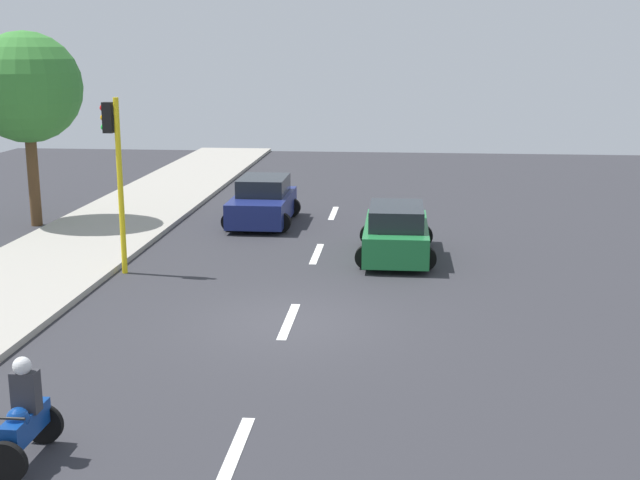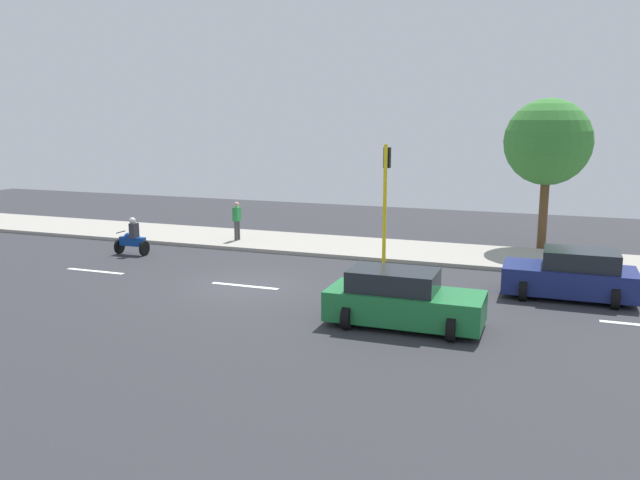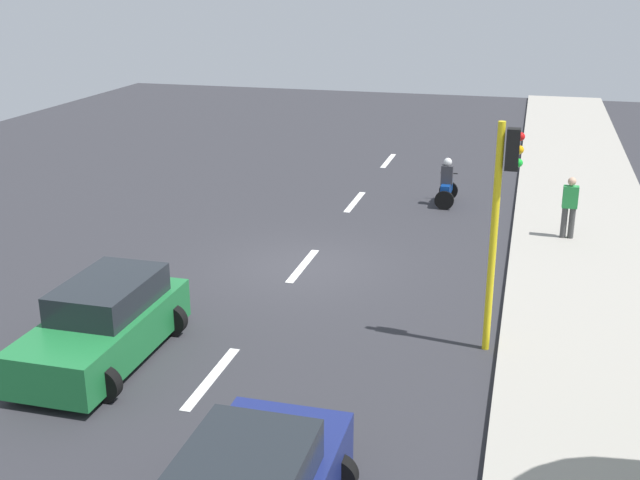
# 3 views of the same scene
# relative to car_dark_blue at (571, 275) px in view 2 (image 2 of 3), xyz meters

# --- Properties ---
(ground_plane) EXTENTS (40.00, 60.00, 0.10)m
(ground_plane) POSITION_rel_car_dark_blue_xyz_m (-2.20, 10.07, -0.76)
(ground_plane) COLOR #2D2D33
(sidewalk) EXTENTS (4.00, 60.00, 0.15)m
(sidewalk) POSITION_rel_car_dark_blue_xyz_m (4.80, 10.07, -0.63)
(sidewalk) COLOR #9E998E
(sidewalk) RESTS_ON ground
(lane_stripe_north) EXTENTS (0.20, 2.40, 0.01)m
(lane_stripe_north) POSITION_rel_car_dark_blue_xyz_m (-2.20, 4.07, -0.70)
(lane_stripe_north) COLOR white
(lane_stripe_north) RESTS_ON ground
(lane_stripe_mid) EXTENTS (0.20, 2.40, 0.01)m
(lane_stripe_mid) POSITION_rel_car_dark_blue_xyz_m (-2.20, 10.07, -0.70)
(lane_stripe_mid) COLOR white
(lane_stripe_mid) RESTS_ON ground
(lane_stripe_south) EXTENTS (0.20, 2.40, 0.01)m
(lane_stripe_south) POSITION_rel_car_dark_blue_xyz_m (-2.20, 16.07, -0.70)
(lane_stripe_south) COLOR white
(lane_stripe_south) RESTS_ON ground
(car_dark_blue) EXTENTS (2.23, 3.88, 1.52)m
(car_dark_blue) POSITION_rel_car_dark_blue_xyz_m (0.00, 0.00, 0.00)
(car_dark_blue) COLOR navy
(car_dark_blue) RESTS_ON ground
(car_green) EXTENTS (2.14, 4.12, 1.52)m
(car_green) POSITION_rel_car_dark_blue_xyz_m (-4.43, 4.28, 0.00)
(car_green) COLOR #1E7238
(car_green) RESTS_ON ground
(motorcycle) EXTENTS (0.60, 1.30, 1.53)m
(motorcycle) POSITION_rel_car_dark_blue_xyz_m (0.65, 16.53, -0.07)
(motorcycle) COLOR black
(motorcycle) RESTS_ON ground
(pedestrian_near_signal) EXTENTS (0.40, 0.24, 1.69)m
(pedestrian_near_signal) POSITION_rel_car_dark_blue_xyz_m (4.24, 13.65, 0.35)
(pedestrian_near_signal) COLOR #3F3F3F
(pedestrian_near_signal) RESTS_ON sidewalk
(traffic_light_corner) EXTENTS (0.49, 0.24, 4.50)m
(traffic_light_corner) POSITION_rel_car_dark_blue_xyz_m (2.64, 6.58, 2.22)
(traffic_light_corner) COLOR yellow
(traffic_light_corner) RESTS_ON ground
(street_tree_south) EXTENTS (3.52, 3.52, 6.24)m
(street_tree_south) POSITION_rel_car_dark_blue_xyz_m (7.36, 1.03, 3.74)
(street_tree_south) COLOR brown
(street_tree_south) RESTS_ON ground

